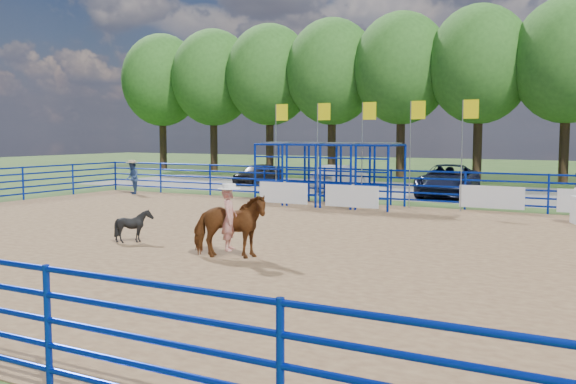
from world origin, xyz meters
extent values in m
plane|color=#3F5D25|center=(0.00, 0.00, 0.00)|extent=(120.00, 120.00, 0.00)
cube|color=#916D48|center=(0.00, 0.00, 0.01)|extent=(30.00, 20.00, 0.02)
cube|color=gray|center=(0.00, 17.00, 0.01)|extent=(40.00, 10.00, 0.01)
imported|color=brown|center=(0.39, -2.42, 0.79)|extent=(1.99, 1.45, 1.53)
imported|color=#B02519|center=(0.39, -2.42, 1.69)|extent=(0.53, 0.63, 1.48)
cylinder|color=white|center=(0.39, -2.42, 2.46)|extent=(0.54, 0.54, 0.12)
imported|color=black|center=(-3.10, -1.82, 0.47)|extent=(0.86, 0.78, 0.90)
imported|color=navy|center=(-12.60, 8.62, 0.80)|extent=(0.96, 0.96, 1.57)
cylinder|color=tan|center=(-12.60, 8.62, 1.59)|extent=(0.56, 0.56, 0.11)
imported|color=black|center=(-10.49, 16.86, 0.62)|extent=(1.66, 3.68, 1.23)
imported|color=gray|center=(-4.63, 15.33, 0.67)|extent=(1.78, 4.14, 1.32)
imported|color=black|center=(1.02, 15.06, 0.75)|extent=(2.97, 5.55, 1.48)
cube|color=white|center=(-3.80, 7.77, 0.55)|extent=(2.20, 0.04, 0.85)
cube|color=white|center=(-0.80, 7.77, 0.55)|extent=(2.20, 0.04, 0.85)
cube|color=white|center=(4.00, 9.96, 0.55)|extent=(2.40, 0.04, 0.85)
cylinder|color=#3F2B19|center=(-25.00, 26.00, 2.40)|extent=(0.56, 0.56, 4.80)
ellipsoid|color=#2C5C1E|center=(-25.00, 26.00, 7.56)|extent=(6.40, 6.40, 7.36)
cylinder|color=#3F2B19|center=(-20.00, 26.00, 2.40)|extent=(0.56, 0.56, 4.80)
ellipsoid|color=#2C5C1E|center=(-20.00, 26.00, 7.56)|extent=(6.40, 6.40, 7.36)
cylinder|color=#3F2B19|center=(-15.00, 26.00, 2.40)|extent=(0.56, 0.56, 4.80)
ellipsoid|color=#2C5C1E|center=(-15.00, 26.00, 7.56)|extent=(6.40, 6.40, 7.36)
cylinder|color=#3F2B19|center=(-10.00, 26.00, 2.40)|extent=(0.56, 0.56, 4.80)
ellipsoid|color=#2C5C1E|center=(-10.00, 26.00, 7.56)|extent=(6.40, 6.40, 7.36)
cylinder|color=#3F2B19|center=(-5.00, 26.00, 2.40)|extent=(0.56, 0.56, 4.80)
ellipsoid|color=#2C5C1E|center=(-5.00, 26.00, 7.56)|extent=(6.40, 6.40, 7.36)
cylinder|color=#3F2B19|center=(0.00, 26.00, 2.40)|extent=(0.56, 0.56, 4.80)
ellipsoid|color=#2C5C1E|center=(0.00, 26.00, 7.56)|extent=(6.40, 6.40, 7.36)
cylinder|color=#3F2B19|center=(5.00, 26.00, 2.40)|extent=(0.56, 0.56, 4.80)
ellipsoid|color=#2C5C1E|center=(5.00, 26.00, 7.56)|extent=(6.40, 6.40, 7.36)
camera|label=1|loc=(8.74, -14.90, 2.97)|focal=40.00mm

